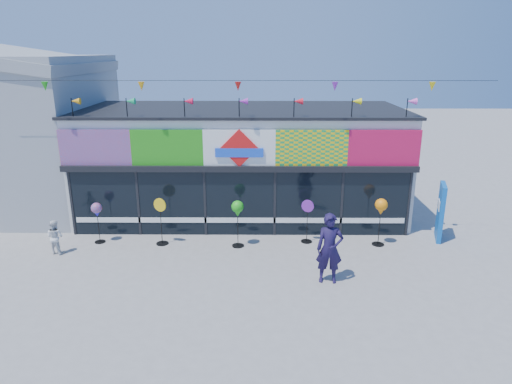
{
  "coord_description": "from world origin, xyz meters",
  "views": [
    {
      "loc": [
        0.66,
        -11.44,
        6.18
      ],
      "look_at": [
        0.56,
        2.0,
        2.01
      ],
      "focal_mm": 32.0,
      "sensor_mm": 36.0,
      "label": 1
    }
  ],
  "objects_px": {
    "spinner_3": "(307,220)",
    "spinner_4": "(381,208)",
    "adult_man": "(330,249)",
    "spinner_2": "(238,210)",
    "spinner_1": "(161,220)",
    "child": "(55,237)",
    "spinner_0": "(97,211)",
    "blue_sign": "(441,212)"
  },
  "relations": [
    {
      "from": "spinner_1",
      "to": "spinner_3",
      "type": "distance_m",
      "value": 4.85
    },
    {
      "from": "spinner_2",
      "to": "spinner_1",
      "type": "bearing_deg",
      "value": 176.27
    },
    {
      "from": "spinner_0",
      "to": "spinner_3",
      "type": "distance_m",
      "value": 6.98
    },
    {
      "from": "spinner_2",
      "to": "spinner_4",
      "type": "height_order",
      "value": "spinner_4"
    },
    {
      "from": "spinner_3",
      "to": "spinner_2",
      "type": "bearing_deg",
      "value": -170.84
    },
    {
      "from": "adult_man",
      "to": "child",
      "type": "xyz_separation_m",
      "value": [
        -8.38,
        1.81,
        -0.44
      ]
    },
    {
      "from": "spinner_1",
      "to": "child",
      "type": "height_order",
      "value": "spinner_1"
    },
    {
      "from": "blue_sign",
      "to": "spinner_1",
      "type": "distance_m",
      "value": 9.38
    },
    {
      "from": "spinner_2",
      "to": "child",
      "type": "height_order",
      "value": "spinner_2"
    },
    {
      "from": "blue_sign",
      "to": "child",
      "type": "bearing_deg",
      "value": -158.09
    },
    {
      "from": "adult_man",
      "to": "child",
      "type": "relative_size",
      "value": 1.79
    },
    {
      "from": "spinner_4",
      "to": "child",
      "type": "xyz_separation_m",
      "value": [
        -10.41,
        -0.72,
        -0.73
      ]
    },
    {
      "from": "spinner_0",
      "to": "spinner_1",
      "type": "xyz_separation_m",
      "value": [
        2.13,
        -0.12,
        -0.27
      ]
    },
    {
      "from": "adult_man",
      "to": "blue_sign",
      "type": "bearing_deg",
      "value": 39.77
    },
    {
      "from": "spinner_3",
      "to": "spinner_4",
      "type": "bearing_deg",
      "value": -5.51
    },
    {
      "from": "child",
      "to": "blue_sign",
      "type": "bearing_deg",
      "value": -158.18
    },
    {
      "from": "spinner_1",
      "to": "blue_sign",
      "type": "bearing_deg",
      "value": 3.06
    },
    {
      "from": "spinner_1",
      "to": "child",
      "type": "distance_m",
      "value": 3.31
    },
    {
      "from": "adult_man",
      "to": "spinner_3",
      "type": "bearing_deg",
      "value": 100.49
    },
    {
      "from": "spinner_0",
      "to": "spinner_1",
      "type": "relative_size",
      "value": 0.87
    },
    {
      "from": "spinner_3",
      "to": "adult_man",
      "type": "height_order",
      "value": "adult_man"
    },
    {
      "from": "spinner_1",
      "to": "spinner_0",
      "type": "bearing_deg",
      "value": 176.67
    },
    {
      "from": "spinner_0",
      "to": "spinner_3",
      "type": "height_order",
      "value": "spinner_3"
    },
    {
      "from": "spinner_4",
      "to": "spinner_3",
      "type": "bearing_deg",
      "value": 174.49
    },
    {
      "from": "blue_sign",
      "to": "adult_man",
      "type": "relative_size",
      "value": 0.98
    },
    {
      "from": "spinner_0",
      "to": "spinner_2",
      "type": "height_order",
      "value": "spinner_2"
    },
    {
      "from": "spinner_1",
      "to": "spinner_2",
      "type": "xyz_separation_m",
      "value": [
        2.54,
        -0.17,
        0.42
      ]
    },
    {
      "from": "spinner_4",
      "to": "adult_man",
      "type": "relative_size",
      "value": 0.81
    },
    {
      "from": "spinner_4",
      "to": "adult_man",
      "type": "bearing_deg",
      "value": -128.65
    },
    {
      "from": "spinner_2",
      "to": "spinner_4",
      "type": "distance_m",
      "value": 4.66
    },
    {
      "from": "spinner_0",
      "to": "spinner_2",
      "type": "xyz_separation_m",
      "value": [
        4.67,
        -0.29,
        0.14
      ]
    },
    {
      "from": "spinner_2",
      "to": "adult_man",
      "type": "xyz_separation_m",
      "value": [
        2.63,
        -2.39,
        -0.27
      ]
    },
    {
      "from": "spinner_3",
      "to": "adult_man",
      "type": "bearing_deg",
      "value": -83.19
    },
    {
      "from": "spinner_2",
      "to": "spinner_4",
      "type": "relative_size",
      "value": 0.98
    },
    {
      "from": "spinner_0",
      "to": "blue_sign",
      "type": "bearing_deg",
      "value": 1.88
    },
    {
      "from": "adult_man",
      "to": "spinner_1",
      "type": "bearing_deg",
      "value": 157.36
    },
    {
      "from": "child",
      "to": "adult_man",
      "type": "bearing_deg",
      "value": -176.04
    },
    {
      "from": "spinner_0",
      "to": "spinner_1",
      "type": "bearing_deg",
      "value": -3.33
    },
    {
      "from": "spinner_2",
      "to": "spinner_3",
      "type": "height_order",
      "value": "spinner_2"
    },
    {
      "from": "blue_sign",
      "to": "spinner_1",
      "type": "relative_size",
      "value": 1.22
    },
    {
      "from": "spinner_3",
      "to": "spinner_4",
      "type": "xyz_separation_m",
      "value": [
        2.36,
        -0.23,
        0.5
      ]
    },
    {
      "from": "spinner_0",
      "to": "spinner_3",
      "type": "bearing_deg",
      "value": 0.67
    }
  ]
}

